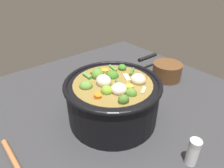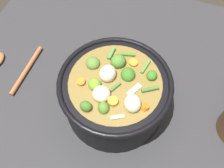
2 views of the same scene
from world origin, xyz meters
TOP-DOWN VIEW (x-y plane):
  - ground_plane at (0.00, 0.00)m, footprint 1.10×1.10m
  - cooking_pot at (0.00, 0.00)m, footprint 0.30×0.30m
  - wooden_spoon at (0.38, -0.01)m, footprint 0.15×0.20m

SIDE VIEW (x-z plane):
  - ground_plane at x=0.00m, z-range 0.00..0.00m
  - wooden_spoon at x=0.38m, z-range 0.00..0.02m
  - cooking_pot at x=0.00m, z-range -0.01..0.16m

